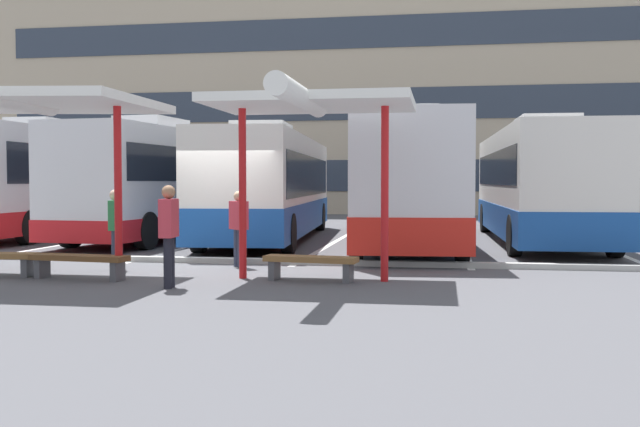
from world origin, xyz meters
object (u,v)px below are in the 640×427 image
coach_bus_2 (271,188)px  waiting_shelter_0 (24,104)px  coach_bus_0 (68,182)px  waiting_passenger_1 (115,224)px  coach_bus_1 (173,183)px  coach_bus_3 (406,184)px  waiting_passenger_0 (239,224)px  bench_1 (79,261)px  bench_2 (311,263)px  waiting_passenger_2 (169,228)px  coach_bus_4 (538,187)px  waiting_shelter_1 (310,107)px

coach_bus_2 → waiting_shelter_0: size_ratio=2.27×
coach_bus_0 → waiting_passenger_1: coach_bus_0 is taller
coach_bus_1 → coach_bus_3: coach_bus_3 is taller
coach_bus_1 → waiting_passenger_0: bearing=-60.2°
waiting_shelter_0 → bench_1: bearing=14.0°
bench_1 → coach_bus_1: bearing=100.9°
waiting_passenger_1 → coach_bus_0: bearing=123.0°
coach_bus_0 → waiting_shelter_0: bearing=-64.9°
coach_bus_1 → bench_1: size_ratio=5.95×
waiting_passenger_1 → waiting_shelter_0: bearing=-118.1°
waiting_passenger_0 → bench_2: bearing=-45.9°
coach_bus_2 → bench_2: (2.89, -9.11, -1.24)m
waiting_passenger_2 → coach_bus_4: bearing=55.6°
coach_bus_1 → coach_bus_3: bearing=-10.4°
bench_1 → waiting_shelter_1: bearing=5.3°
coach_bus_3 → waiting_shelter_1: coach_bus_3 is taller
coach_bus_0 → bench_2: size_ratio=6.87×
coach_bus_4 → bench_2: bearing=-118.3°
coach_bus_0 → waiting_passenger_0: bearing=-45.2°
coach_bus_0 → coach_bus_3: bearing=-12.1°
coach_bus_2 → waiting_passenger_1: size_ratio=7.36×
bench_2 → waiting_passenger_0: (-1.89, 1.95, 0.58)m
coach_bus_2 → waiting_shelter_0: 10.18m
coach_bus_0 → coach_bus_4: (15.44, -1.07, -0.14)m
coach_bus_3 → bench_2: bearing=-99.2°
coach_bus_2 → bench_1: 9.75m
coach_bus_2 → bench_1: coach_bus_2 is taller
coach_bus_3 → bench_1: size_ratio=6.31×
coach_bus_1 → waiting_shelter_0: bearing=-84.3°
coach_bus_2 → coach_bus_4: bearing=2.2°
bench_1 → bench_2: same height
waiting_passenger_1 → coach_bus_4: bearing=42.1°
coach_bus_1 → coach_bus_3: 7.53m
coach_bus_1 → coach_bus_3: (7.41, -1.36, -0.02)m
waiting_shelter_1 → waiting_passenger_2: size_ratio=2.48×
waiting_shelter_1 → coach_bus_0: bearing=134.4°
waiting_shelter_1 → coach_bus_1: bearing=123.0°
coach_bus_3 → waiting_passenger_0: coach_bus_3 is taller
waiting_passenger_0 → waiting_passenger_1: (-2.32, -0.92, 0.03)m
coach_bus_0 → waiting_passenger_0: (8.47, -8.54, -0.86)m
coach_bus_2 → bench_2: size_ratio=6.90×
bench_1 → waiting_passenger_1: size_ratio=1.18×
coach_bus_0 → coach_bus_2: coach_bus_0 is taller
waiting_shelter_0 → bench_2: 5.90m
waiting_shelter_1 → waiting_passenger_0: 3.53m
bench_2 → coach_bus_1: bearing=123.2°
waiting_shelter_0 → coach_bus_4: bearing=44.7°
waiting_shelter_0 → waiting_passenger_0: (3.24, 2.64, -2.27)m
coach_bus_4 → bench_1: size_ratio=6.13×
bench_1 → waiting_shelter_1: 5.07m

